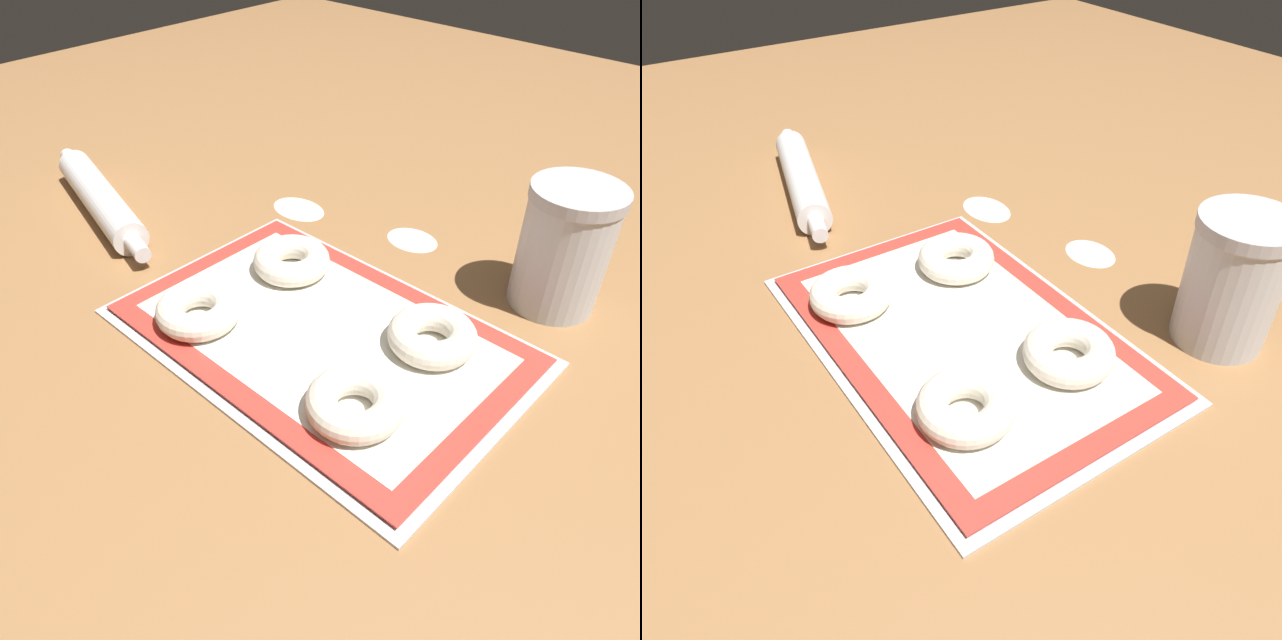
% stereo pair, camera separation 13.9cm
% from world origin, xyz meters
% --- Properties ---
extents(ground_plane, '(2.80, 2.80, 0.00)m').
position_xyz_m(ground_plane, '(0.00, 0.00, 0.00)').
color(ground_plane, olive).
extents(baking_tray, '(0.51, 0.34, 0.01)m').
position_xyz_m(baking_tray, '(0.01, -0.01, 0.00)').
color(baking_tray, silver).
rests_on(baking_tray, ground_plane).
extents(baking_mat, '(0.49, 0.31, 0.00)m').
position_xyz_m(baking_mat, '(0.01, -0.01, 0.01)').
color(baking_mat, red).
rests_on(baking_mat, baking_tray).
extents(bagel_front_left, '(0.11, 0.11, 0.04)m').
position_xyz_m(bagel_front_left, '(-0.11, -0.10, 0.03)').
color(bagel_front_left, silver).
rests_on(bagel_front_left, baking_mat).
extents(bagel_front_right, '(0.11, 0.11, 0.04)m').
position_xyz_m(bagel_front_right, '(0.14, -0.09, 0.03)').
color(bagel_front_right, silver).
rests_on(bagel_front_right, baking_mat).
extents(bagel_back_left, '(0.11, 0.11, 0.04)m').
position_xyz_m(bagel_back_left, '(-0.11, 0.06, 0.03)').
color(bagel_back_left, silver).
rests_on(bagel_back_left, baking_mat).
extents(bagel_back_right, '(0.11, 0.11, 0.04)m').
position_xyz_m(bagel_back_right, '(0.13, 0.06, 0.03)').
color(bagel_back_right, silver).
rests_on(bagel_back_right, baking_mat).
extents(flour_canister, '(0.12, 0.12, 0.17)m').
position_xyz_m(flour_canister, '(0.19, 0.26, 0.09)').
color(flour_canister, silver).
rests_on(flour_canister, ground_plane).
extents(rolling_pin, '(0.40, 0.13, 0.06)m').
position_xyz_m(rolling_pin, '(-0.47, -0.02, 0.03)').
color(rolling_pin, silver).
rests_on(rolling_pin, ground_plane).
extents(flour_patch_near, '(0.08, 0.07, 0.00)m').
position_xyz_m(flour_patch_near, '(-0.04, 0.26, 0.00)').
color(flour_patch_near, white).
rests_on(flour_patch_near, ground_plane).
extents(flour_patch_far, '(0.10, 0.07, 0.00)m').
position_xyz_m(flour_patch_far, '(-0.24, 0.21, 0.00)').
color(flour_patch_far, white).
rests_on(flour_patch_far, ground_plane).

